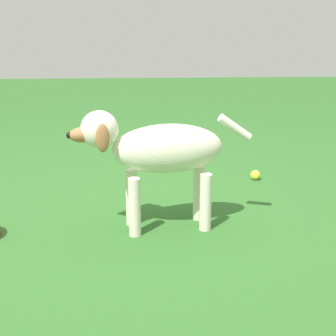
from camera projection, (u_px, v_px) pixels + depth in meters
The scene contains 3 objects.
ground at pixel (127, 217), 2.53m from camera, with size 14.00×14.00×0.00m, color #2D6026.
dog at pixel (157, 151), 2.28m from camera, with size 0.29×0.91×0.62m.
tennis_ball_0 at pixel (255, 175), 3.13m from camera, with size 0.07×0.07×0.07m, color yellow.
Camera 1 is at (-2.35, -0.08, 1.00)m, focal length 49.56 mm.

